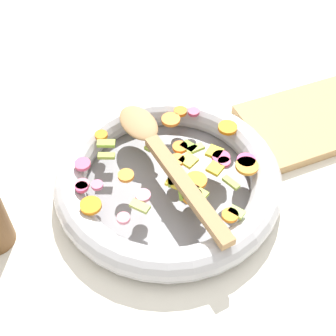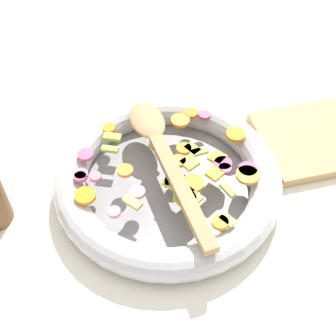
% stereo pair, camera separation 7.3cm
% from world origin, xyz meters
% --- Properties ---
extents(ground_plane, '(4.00, 4.00, 0.00)m').
position_xyz_m(ground_plane, '(0.00, 0.00, 0.00)').
color(ground_plane, silver).
extents(skillet, '(0.36, 0.36, 0.05)m').
position_xyz_m(skillet, '(0.00, 0.00, 0.02)').
color(skillet, slate).
rests_on(skillet, ground_plane).
extents(chopped_vegetables, '(0.30, 0.26, 0.01)m').
position_xyz_m(chopped_vegetables, '(-0.01, 0.00, 0.05)').
color(chopped_vegetables, orange).
rests_on(chopped_vegetables, skillet).
extents(wooden_spoon, '(0.07, 0.32, 0.01)m').
position_xyz_m(wooden_spoon, '(0.00, -0.02, 0.06)').
color(wooden_spoon, '#A87F51').
rests_on(wooden_spoon, chopped_vegetables).
extents(cutting_board, '(0.27, 0.17, 0.02)m').
position_xyz_m(cutting_board, '(-0.32, -0.04, 0.01)').
color(cutting_board, tan).
rests_on(cutting_board, ground_plane).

